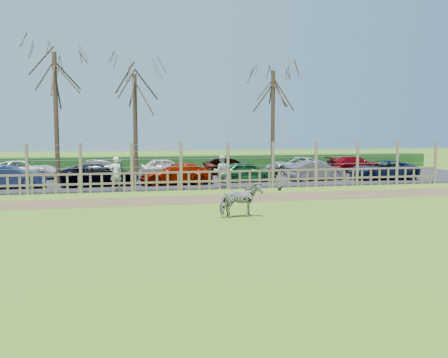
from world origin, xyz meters
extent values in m
plane|color=olive|center=(0.00, 0.00, 0.00)|extent=(120.00, 120.00, 0.00)
cube|color=brown|center=(0.00, 4.50, 0.01)|extent=(34.00, 2.80, 0.01)
cube|color=#232326|center=(0.00, 14.50, 0.02)|extent=(44.00, 13.00, 0.04)
cube|color=#1E4716|center=(0.00, 21.50, 0.55)|extent=(46.00, 2.00, 1.10)
cube|color=brown|center=(0.00, 8.00, 0.45)|extent=(30.00, 0.06, 0.10)
cube|color=brown|center=(0.00, 8.00, 0.95)|extent=(30.00, 0.06, 0.10)
cylinder|color=brown|center=(-7.50, 8.00, 1.25)|extent=(0.16, 0.16, 2.50)
cylinder|color=brown|center=(-5.00, 8.00, 1.25)|extent=(0.16, 0.16, 2.50)
cylinder|color=brown|center=(-2.50, 8.00, 1.25)|extent=(0.16, 0.16, 2.50)
cylinder|color=brown|center=(0.00, 8.00, 1.25)|extent=(0.16, 0.16, 2.50)
cylinder|color=brown|center=(2.50, 8.00, 1.25)|extent=(0.16, 0.16, 2.50)
cylinder|color=brown|center=(5.00, 8.00, 1.25)|extent=(0.16, 0.16, 2.50)
cylinder|color=brown|center=(7.50, 8.00, 1.25)|extent=(0.16, 0.16, 2.50)
cylinder|color=brown|center=(10.00, 8.00, 1.25)|extent=(0.16, 0.16, 2.50)
cylinder|color=brown|center=(12.50, 8.00, 1.25)|extent=(0.16, 0.16, 2.50)
cylinder|color=brown|center=(15.00, 8.00, 1.25)|extent=(0.16, 0.16, 2.50)
cylinder|color=gray|center=(0.00, 8.00, 1.25)|extent=(30.00, 0.02, 0.02)
cylinder|color=gray|center=(0.00, 8.00, 1.65)|extent=(30.00, 0.02, 0.02)
cylinder|color=gray|center=(0.00, 8.00, 2.05)|extent=(30.00, 0.02, 0.02)
cylinder|color=gray|center=(0.00, 8.00, 2.40)|extent=(30.00, 0.02, 0.02)
cylinder|color=#3D2B1E|center=(-6.50, 12.50, 3.75)|extent=(0.26, 0.26, 7.50)
cylinder|color=#3D2B1E|center=(-2.00, 13.50, 3.25)|extent=(0.26, 0.26, 6.50)
cylinder|color=#3D2B1E|center=(7.00, 14.00, 3.50)|extent=(0.26, 0.26, 7.00)
imported|color=gray|center=(0.91, -0.52, 0.63)|extent=(1.58, 0.89, 1.26)
imported|color=beige|center=(-3.30, 8.50, 0.90)|extent=(0.72, 0.57, 1.72)
imported|color=silver|center=(2.28, 8.61, 0.90)|extent=(0.94, 0.80, 1.72)
sphere|color=black|center=(4.96, 6.80, 0.09)|extent=(0.18, 0.18, 0.18)
sphere|color=black|center=(5.07, 6.80, 0.15)|extent=(0.09, 0.09, 0.09)
imported|color=navy|center=(-8.81, 10.70, 0.64)|extent=(3.65, 1.28, 1.20)
imported|color=black|center=(-4.15, 10.96, 0.64)|extent=(4.47, 2.35, 1.20)
imported|color=#921300|center=(0.12, 10.62, 0.64)|extent=(4.15, 1.71, 1.20)
imported|color=#155126|center=(4.47, 11.25, 0.64)|extent=(3.54, 1.46, 1.20)
imported|color=slate|center=(8.82, 11.03, 0.64)|extent=(3.77, 1.71, 1.20)
imported|color=#141B42|center=(13.14, 10.61, 0.64)|extent=(4.50, 2.43, 1.20)
imported|color=white|center=(-8.85, 15.92, 0.64)|extent=(4.50, 2.42, 1.20)
imported|color=#5A5D59|center=(-4.77, 15.96, 0.64)|extent=(4.25, 1.98, 1.20)
imported|color=white|center=(0.12, 16.01, 0.64)|extent=(3.59, 1.60, 1.20)
imported|color=black|center=(4.49, 15.98, 0.64)|extent=(3.75, 1.64, 1.20)
imported|color=#ACB9B7|center=(9.27, 15.66, 0.64)|extent=(4.55, 2.56, 1.20)
imported|color=maroon|center=(13.92, 15.74, 0.64)|extent=(4.16, 1.75, 1.20)
camera|label=1|loc=(-3.68, -17.54, 3.12)|focal=40.00mm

